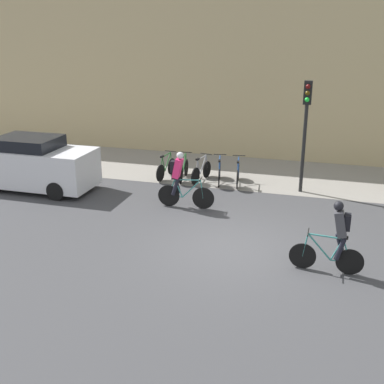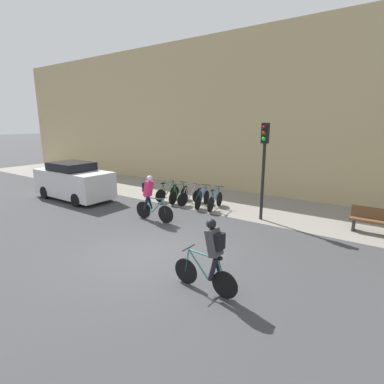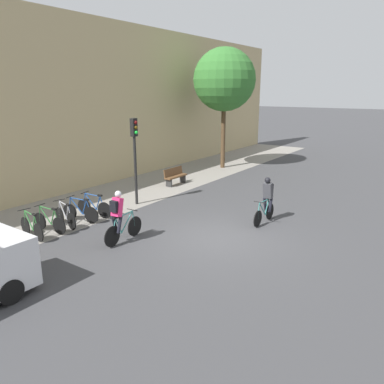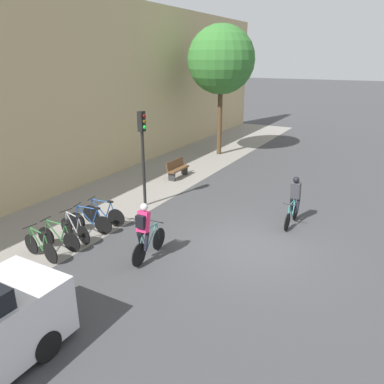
# 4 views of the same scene
# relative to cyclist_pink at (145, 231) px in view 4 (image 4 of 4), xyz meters

# --- Properties ---
(ground) EXTENTS (200.00, 200.00, 0.00)m
(ground) POSITION_rel_cyclist_pink_xyz_m (2.18, -2.42, -0.95)
(ground) COLOR #3D3D3F
(kerb_strip) EXTENTS (44.00, 4.50, 0.01)m
(kerb_strip) POSITION_rel_cyclist_pink_xyz_m (2.18, 4.33, -0.94)
(kerb_strip) COLOR gray
(kerb_strip) RESTS_ON ground
(building_facade) EXTENTS (44.00, 0.60, 8.40)m
(building_facade) POSITION_rel_cyclist_pink_xyz_m (2.18, 6.88, 3.26)
(building_facade) COLOR tan
(building_facade) RESTS_ON ground
(cyclist_pink) EXTENTS (1.81, 0.46, 1.79)m
(cyclist_pink) POSITION_rel_cyclist_pink_xyz_m (0.00, 0.00, 0.00)
(cyclist_pink) COLOR black
(cyclist_pink) RESTS_ON ground
(cyclist_grey) EXTENTS (1.69, 0.46, 1.76)m
(cyclist_grey) POSITION_rel_cyclist_pink_xyz_m (4.70, -3.08, 0.00)
(cyclist_grey) COLOR black
(cyclist_grey) RESTS_ON ground
(parked_bike_0) EXTENTS (0.46, 1.59, 0.95)m
(parked_bike_0) POSITION_rel_cyclist_pink_xyz_m (-1.44, 2.78, -0.56)
(parked_bike_0) COLOR black
(parked_bike_0) RESTS_ON ground
(parked_bike_1) EXTENTS (0.46, 1.64, 0.95)m
(parked_bike_1) POSITION_rel_cyclist_pink_xyz_m (-0.75, 2.78, -0.56)
(parked_bike_1) COLOR black
(parked_bike_1) RESTS_ON ground
(parked_bike_2) EXTENTS (0.47, 1.57, 0.95)m
(parked_bike_2) POSITION_rel_cyclist_pink_xyz_m (-0.07, 2.78, -0.56)
(parked_bike_2) COLOR black
(parked_bike_2) RESTS_ON ground
(parked_bike_3) EXTENTS (0.50, 1.66, 0.96)m
(parked_bike_3) POSITION_rel_cyclist_pink_xyz_m (0.61, 2.78, -0.55)
(parked_bike_3) COLOR black
(parked_bike_3) RESTS_ON ground
(parked_bike_4) EXTENTS (0.46, 1.68, 0.97)m
(parked_bike_4) POSITION_rel_cyclist_pink_xyz_m (1.30, 2.78, -0.55)
(parked_bike_4) COLOR black
(parked_bike_4) RESTS_ON ground
(traffic_light_pole) EXTENTS (0.26, 0.30, 3.76)m
(traffic_light_pole) POSITION_rel_cyclist_pink_xyz_m (3.53, 2.58, 1.65)
(traffic_light_pole) COLOR black
(traffic_light_pole) RESTS_ON ground
(bench) EXTENTS (1.51, 0.44, 0.89)m
(bench) POSITION_rel_cyclist_pink_xyz_m (7.34, 3.37, -0.48)
(bench) COLOR brown
(bench) RESTS_ON ground
(street_tree_0) EXTENTS (3.87, 3.87, 7.46)m
(street_tree_0) POSITION_rel_cyclist_pink_xyz_m (12.75, 3.63, 4.56)
(street_tree_0) COLOR #4C3823
(street_tree_0) RESTS_ON ground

